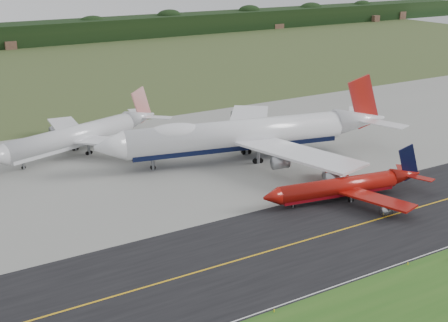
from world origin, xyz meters
TOP-DOWN VIEW (x-y plane):
  - ground at (0.00, 0.00)m, footprint 600.00×600.00m
  - taxiway at (0.00, -4.00)m, footprint 400.00×32.00m
  - apron at (0.00, 51.00)m, footprint 400.00×78.00m
  - taxiway_centreline at (0.00, -4.00)m, footprint 400.00×0.40m
  - taxiway_edge_line at (0.00, -19.50)m, footprint 400.00×0.25m
  - horizon_treeline at (0.00, 273.76)m, footprint 700.00×25.00m
  - jet_ba_747 at (5.32, 41.04)m, footprint 78.18×63.80m
  - jet_red_737 at (8.93, 7.61)m, footprint 38.59×31.12m
  - jet_star_tail at (-28.69, 68.39)m, footprint 52.24×42.52m
  - edge_marker_left at (-30.14, -20.50)m, footprint 0.16×0.16m
  - edge_marker_center at (-2.21, -20.50)m, footprint 0.16×0.16m

SIDE VIEW (x-z plane):
  - ground at x=0.00m, z-range 0.00..0.00m
  - apron at x=0.00m, z-range 0.00..0.01m
  - taxiway at x=0.00m, z-range 0.00..0.02m
  - taxiway_centreline at x=0.00m, z-range 0.03..0.03m
  - taxiway_edge_line at x=0.00m, z-range 0.03..0.03m
  - edge_marker_left at x=-30.14m, z-range 0.00..0.50m
  - edge_marker_center at x=-2.21m, z-range 0.00..0.50m
  - jet_red_737 at x=8.93m, z-range -2.33..8.10m
  - jet_star_tail at x=-28.69m, z-range -2.35..11.77m
  - horizon_treeline at x=0.00m, z-range -0.53..11.47m
  - jet_ba_747 at x=5.32m, z-range -3.16..16.61m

